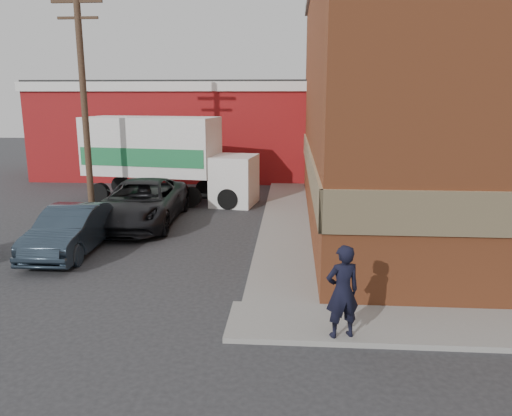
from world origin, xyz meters
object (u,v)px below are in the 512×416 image
(suv_a, at_px, (141,203))
(box_truck, at_px, (167,153))
(utility_pole, at_px, (84,96))
(man, at_px, (342,292))
(warehouse, at_px, (182,128))
(brick_building, at_px, (498,98))
(sedan, at_px, (71,230))

(suv_a, xyz_separation_m, box_truck, (0.01, 4.22, 1.38))
(utility_pole, relative_size, box_truck, 1.12)
(utility_pole, distance_m, man, 14.56)
(man, bearing_deg, suv_a, -71.20)
(warehouse, relative_size, man, 8.63)
(brick_building, height_order, box_truck, brick_building)
(man, xyz_separation_m, suv_a, (-6.69, 8.85, -0.23))
(utility_pole, distance_m, sedan, 6.85)
(man, distance_m, suv_a, 11.10)
(brick_building, height_order, man, brick_building)
(sedan, bearing_deg, man, -34.51)
(man, relative_size, box_truck, 0.24)
(warehouse, bearing_deg, suv_a, -84.87)
(warehouse, xyz_separation_m, utility_pole, (-1.50, -11.00, 1.93))
(warehouse, height_order, utility_pole, utility_pole)
(warehouse, relative_size, utility_pole, 1.81)
(warehouse, xyz_separation_m, box_truck, (1.15, -8.48, -0.60))
(warehouse, distance_m, man, 23.00)
(brick_building, bearing_deg, suv_a, -172.79)
(man, bearing_deg, sedan, -52.07)
(box_truck, bearing_deg, utility_pole, -127.64)
(suv_a, height_order, box_truck, box_truck)
(utility_pole, xyz_separation_m, sedan, (1.53, -5.33, -4.02))
(warehouse, height_order, man, warehouse)
(man, xyz_separation_m, sedan, (-7.80, 5.22, -0.34))
(warehouse, xyz_separation_m, man, (7.83, -21.55, -1.75))
(man, relative_size, suv_a, 0.32)
(sedan, xyz_separation_m, box_truck, (1.12, 7.85, 1.49))
(warehouse, distance_m, utility_pole, 11.27)
(brick_building, bearing_deg, box_truck, 169.27)
(man, xyz_separation_m, box_truck, (-6.69, 13.07, 1.15))
(sedan, bearing_deg, utility_pole, 105.30)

